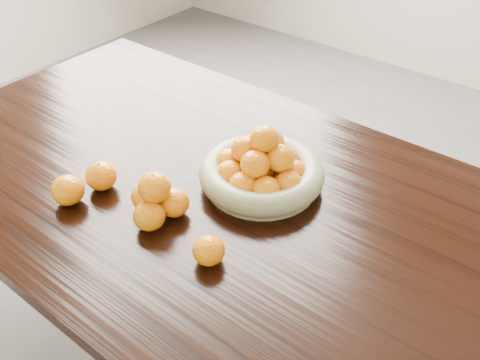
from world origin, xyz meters
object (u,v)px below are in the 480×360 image
Objects in this scene: dining_table at (243,228)px; fruit_bowl at (261,170)px; orange_pyramid at (156,200)px; loose_orange_0 at (101,176)px.

dining_table is 0.16m from fruit_bowl.
dining_table is 14.03× the size of orange_pyramid.
fruit_bowl is 4.00× the size of loose_orange_0.
dining_table is at bearing 53.85° from orange_pyramid.
loose_orange_0 is at bearing -150.39° from dining_table.
fruit_bowl reaches higher than loose_orange_0.
loose_orange_0 is at bearing -177.64° from orange_pyramid.
loose_orange_0 is at bearing -139.92° from fruit_bowl.
dining_table is 0.25m from orange_pyramid.
orange_pyramid is at bearing -126.15° from dining_table.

